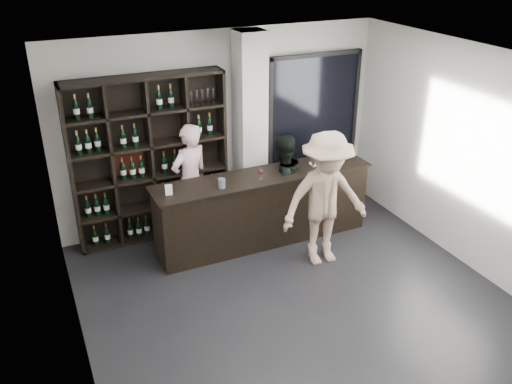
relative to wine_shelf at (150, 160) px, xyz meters
name	(u,v)px	position (x,y,z in m)	size (l,w,h in m)	color
floor	(307,313)	(1.15, -2.57, -1.20)	(5.00, 5.50, 0.01)	black
wine_shelf	(150,160)	(0.00, 0.00, 0.00)	(2.20, 0.35, 2.40)	black
structural_column	(250,131)	(1.50, -0.10, 0.25)	(0.40, 0.40, 2.90)	silver
glass_panel	(313,119)	(2.70, 0.12, 0.20)	(1.60, 0.08, 2.10)	black
tasting_counter	(264,208)	(1.39, -0.82, -0.67)	(3.19, 0.66, 1.05)	black
taster_pink	(190,180)	(0.52, -0.17, -0.35)	(0.62, 0.41, 1.71)	#FFC3D2
taster_black	(281,186)	(1.72, -0.72, -0.43)	(0.75, 0.59, 1.55)	black
customer	(325,199)	(1.90, -1.63, -0.27)	(1.21, 0.69, 1.87)	#A2836E
wine_glass	(261,173)	(1.29, -0.93, -0.06)	(0.08, 0.08, 0.18)	white
spit_cup	(222,183)	(0.71, -0.96, -0.09)	(0.10, 0.10, 0.13)	#9BA9B9
napkin_stack	(315,164)	(2.22, -0.79, -0.14)	(0.13, 0.13, 0.02)	white
card_stand	(169,190)	(0.01, -0.88, -0.08)	(0.09, 0.05, 0.14)	white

